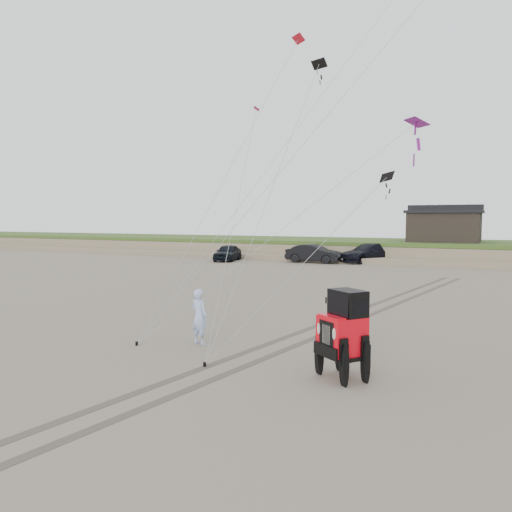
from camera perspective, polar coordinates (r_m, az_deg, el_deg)
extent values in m
plane|color=#6B6054|center=(13.88, -5.59, -11.61)|extent=(160.00, 160.00, 0.00)
cube|color=#7A6B54|center=(49.87, 18.51, 0.47)|extent=(160.00, 12.00, 1.40)
cube|color=#2D4719|center=(49.83, 18.53, 1.45)|extent=(160.00, 12.00, 0.35)
cube|color=#7A6B54|center=(43.50, 17.25, -0.62)|extent=(160.00, 3.50, 0.50)
cube|color=black|center=(48.54, 20.74, 3.07)|extent=(6.00, 5.00, 2.60)
cube|color=black|center=(48.54, 20.79, 4.75)|extent=(6.40, 5.40, 0.25)
cube|color=black|center=(48.54, 20.80, 5.19)|extent=(6.40, 1.20, 0.50)
imported|color=black|center=(45.40, -3.27, 0.40)|extent=(2.79, 4.71, 1.50)
imported|color=black|center=(43.63, 6.62, 0.28)|extent=(4.84, 1.70, 1.59)
imported|color=black|center=(44.53, 12.79, 0.34)|extent=(5.13, 6.16, 1.69)
imported|color=#8EA3DB|center=(15.28, -6.49, -6.88)|extent=(0.69, 0.53, 1.69)
cube|color=#881A8F|center=(20.89, 17.88, 14.34)|extent=(1.14, 1.29, 0.38)
cube|color=black|center=(18.52, 7.23, 20.95)|extent=(0.58, 0.33, 0.31)
cube|color=#BA174A|center=(21.81, 0.06, 16.49)|extent=(0.40, 0.45, 0.16)
cube|color=red|center=(20.91, 4.88, 23.50)|extent=(0.36, 0.57, 0.28)
cube|color=black|center=(15.00, 14.75, 8.75)|extent=(0.40, 0.53, 0.36)
cylinder|color=black|center=(15.59, -13.49, -9.70)|extent=(0.08, 0.08, 0.12)
cylinder|color=black|center=(13.15, -5.89, -12.23)|extent=(0.08, 0.08, 0.12)
cube|color=#4C443D|center=(20.40, 10.56, -6.51)|extent=(4.42, 29.74, 0.01)
cube|color=#4C443D|center=(20.20, 12.76, -6.66)|extent=(4.42, 29.74, 0.01)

